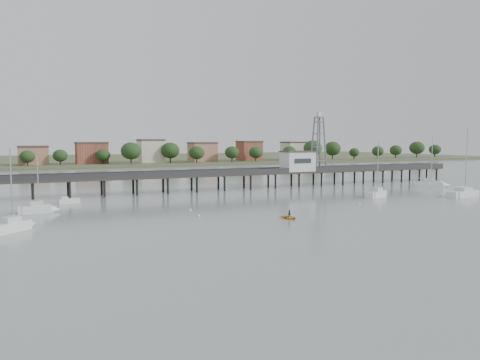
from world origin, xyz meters
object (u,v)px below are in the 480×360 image
at_px(sailboat_e, 435,184).
at_px(white_tender, 68,201).
at_px(lattice_tower, 319,144).
at_px(sailboat_c, 379,194).
at_px(sailboat_a, 17,226).
at_px(pier, 208,175).
at_px(yellow_dinghy, 289,219).
at_px(sailboat_d, 468,193).
at_px(sailboat_b, 42,209).

relative_size(sailboat_e, white_tender, 3.46).
xyz_separation_m(lattice_tower, white_tender, (-63.77, -9.19, -10.63)).
bearing_deg(sailboat_c, lattice_tower, 61.01).
bearing_deg(sailboat_a, lattice_tower, -17.42).
xyz_separation_m(lattice_tower, sailboat_c, (-2.46, -26.09, -10.45)).
height_order(pier, sailboat_c, sailboat_c).
relative_size(sailboat_e, yellow_dinghy, 4.80).
relative_size(lattice_tower, sailboat_e, 1.11).
bearing_deg(lattice_tower, sailboat_e, -32.14).
bearing_deg(pier, white_tender, -164.10).
height_order(sailboat_d, yellow_dinghy, sailboat_d).
bearing_deg(sailboat_b, lattice_tower, 15.98).
xyz_separation_m(lattice_tower, sailboat_b, (-68.86, -19.85, -10.44)).
bearing_deg(yellow_dinghy, white_tender, 120.59).
distance_m(lattice_tower, yellow_dinghy, 55.81).
bearing_deg(sailboat_d, lattice_tower, 107.36).
bearing_deg(sailboat_a, sailboat_d, -42.40).
xyz_separation_m(sailboat_a, yellow_dinghy, (37.93, -7.37, -0.65)).
bearing_deg(sailboat_b, sailboat_e, 2.28).
xyz_separation_m(pier, sailboat_b, (-37.36, -19.85, -3.13)).
distance_m(pier, lattice_tower, 32.34).
bearing_deg(lattice_tower, yellow_dinghy, -129.29).
xyz_separation_m(sailboat_c, white_tender, (-61.31, 16.89, -0.18)).
height_order(white_tender, yellow_dinghy, yellow_dinghy).
bearing_deg(sailboat_c, white_tender, 140.99).
relative_size(sailboat_c, sailboat_a, 1.06).
distance_m(sailboat_c, yellow_dinghy, 36.05).
distance_m(lattice_tower, sailboat_c, 28.21).
relative_size(sailboat_a, white_tender, 2.86).
relative_size(sailboat_a, yellow_dinghy, 3.98).
relative_size(sailboat_e, sailboat_c, 1.14).
xyz_separation_m(sailboat_e, sailboat_a, (-97.93, -19.02, 0.01)).
height_order(sailboat_a, white_tender, sailboat_a).
distance_m(sailboat_b, yellow_dinghy, 40.96).
bearing_deg(yellow_dinghy, sailboat_a, 158.27).
bearing_deg(pier, lattice_tower, 0.00).
xyz_separation_m(pier, sailboat_c, (29.04, -26.09, -3.15)).
bearing_deg(sailboat_c, sailboat_b, 151.03).
bearing_deg(sailboat_d, sailboat_e, 53.89).
xyz_separation_m(lattice_tower, sailboat_d, (15.54, -33.81, -10.47)).
bearing_deg(yellow_dinghy, sailboat_c, 16.07).
distance_m(pier, sailboat_d, 58.02).
height_order(sailboat_e, yellow_dinghy, sailboat_e).
height_order(lattice_tower, sailboat_b, lattice_tower).
bearing_deg(pier, sailboat_d, -35.71).
bearing_deg(sailboat_e, yellow_dinghy, -120.65).
bearing_deg(sailboat_b, pier, 27.88).
bearing_deg(sailboat_c, pier, 114.46).
xyz_separation_m(sailboat_d, sailboat_a, (-88.11, -1.14, 0.02)).
xyz_separation_m(pier, white_tender, (-32.27, -9.19, -3.33)).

